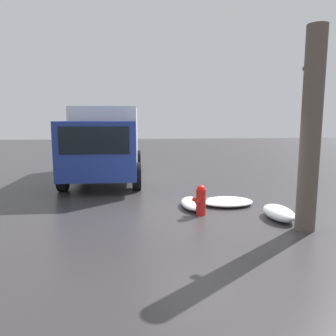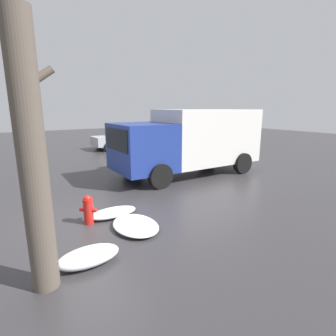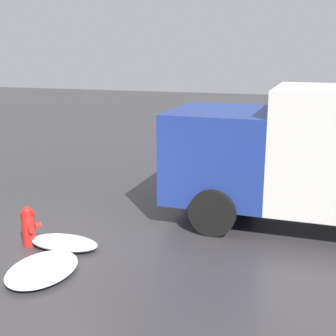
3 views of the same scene
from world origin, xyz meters
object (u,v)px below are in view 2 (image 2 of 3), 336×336
at_px(fire_hydrant, 88,209).
at_px(parked_car, 123,138).
at_px(tree_trunk, 33,161).
at_px(delivery_truck, 191,139).

relative_size(fire_hydrant, parked_car, 0.18).
bearing_deg(tree_trunk, fire_hydrant, 56.47).
relative_size(tree_trunk, parked_car, 1.00).
bearing_deg(fire_hydrant, tree_trunk, -171.83).
height_order(fire_hydrant, delivery_truck, delivery_truck).
xyz_separation_m(fire_hydrant, delivery_truck, (5.29, 2.63, 1.12)).
height_order(fire_hydrant, parked_car, parked_car).
height_order(fire_hydrant, tree_trunk, tree_trunk).
bearing_deg(parked_car, fire_hydrant, 152.64).
bearing_deg(tree_trunk, parked_car, 61.08).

